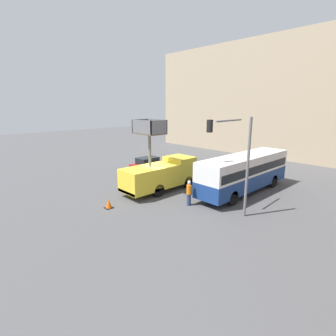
% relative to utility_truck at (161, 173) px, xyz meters
% --- Properties ---
extents(ground_plane, '(120.00, 120.00, 0.00)m').
position_rel_utility_truck_xyz_m(ground_plane, '(0.07, -0.30, -1.57)').
color(ground_plane, '#4C4C4F').
extents(building_backdrop_far, '(44.00, 10.00, 16.50)m').
position_rel_utility_truck_xyz_m(building_backdrop_far, '(0.07, 25.62, 6.68)').
color(building_backdrop_far, tan).
rests_on(building_backdrop_far, ground_plane).
extents(utility_truck, '(2.46, 7.05, 6.24)m').
position_rel_utility_truck_xyz_m(utility_truck, '(0.00, 0.00, 0.00)').
color(utility_truck, yellow).
rests_on(utility_truck, ground_plane).
extents(city_bus, '(2.47, 10.56, 3.25)m').
position_rel_utility_truck_xyz_m(city_bus, '(5.26, 4.93, 0.35)').
color(city_bus, navy).
rests_on(city_bus, ground_plane).
extents(traffic_light_pole, '(3.36, 3.11, 6.68)m').
position_rel_utility_truck_xyz_m(traffic_light_pole, '(6.95, 0.50, 2.89)').
color(traffic_light_pole, slate).
rests_on(traffic_light_pole, ground_plane).
extents(road_worker_near_truck, '(0.38, 0.38, 1.88)m').
position_rel_utility_truck_xyz_m(road_worker_near_truck, '(-1.65, -2.83, -0.62)').
color(road_worker_near_truck, navy).
rests_on(road_worker_near_truck, ground_plane).
extents(road_worker_directing, '(0.38, 0.38, 1.94)m').
position_rel_utility_truck_xyz_m(road_worker_directing, '(4.10, -0.78, -0.59)').
color(road_worker_directing, navy).
rests_on(road_worker_directing, ground_plane).
extents(traffic_cone_near_truck, '(0.59, 0.59, 0.67)m').
position_rel_utility_truck_xyz_m(traffic_cone_near_truck, '(0.46, -5.50, -1.26)').
color(traffic_cone_near_truck, black).
rests_on(traffic_cone_near_truck, ground_plane).
extents(parked_car_curbside, '(1.83, 4.28, 1.54)m').
position_rel_utility_truck_xyz_m(parked_car_curbside, '(-6.47, 3.81, -0.80)').
color(parked_car_curbside, maroon).
rests_on(parked_car_curbside, ground_plane).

